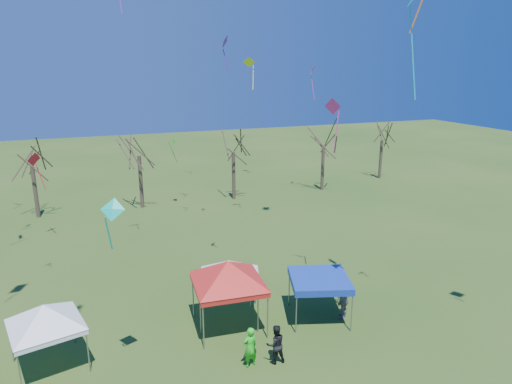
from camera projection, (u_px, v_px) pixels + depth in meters
ground at (275, 363)px, 19.18m from camera, size 140.00×140.00×0.00m
tree_1 at (29, 148)px, 36.15m from camera, size 3.42×3.42×7.54m
tree_2 at (138, 136)px, 38.65m from camera, size 3.71×3.71×8.18m
tree_3 at (233, 134)px, 41.28m from camera, size 3.59×3.59×7.91m
tree_4 at (324, 130)px, 44.43m from camera, size 3.58×3.58×7.89m
tree_5 at (383, 127)px, 49.24m from camera, size 3.39×3.39×7.46m
tent_white_west at (44, 309)px, 18.23m from camera, size 3.66×3.66×3.32m
tent_white_mid at (229, 264)px, 21.89m from camera, size 3.83×3.83×3.55m
tent_red at (228, 266)px, 21.05m from camera, size 4.44×4.44×3.92m
tent_blue at (320, 280)px, 22.14m from camera, size 3.50×3.50×2.19m
person_dark at (276, 344)px, 19.04m from camera, size 0.86×0.68×1.71m
person_grey at (344, 300)px, 22.42m from camera, size 1.19×0.98×1.90m
person_green at (250, 347)px, 18.78m from camera, size 0.73×0.56×1.78m
kite_13 at (34, 160)px, 30.80m from camera, size 1.13×1.12×2.76m
kite_18 at (225, 43)px, 23.15m from camera, size 0.67×0.83×1.94m
kite_19 at (249, 63)px, 32.94m from camera, size 1.03×0.86×2.35m
kite_12 at (313, 69)px, 40.95m from camera, size 0.96×1.11×3.28m
kite_1 at (112, 210)px, 15.96m from camera, size 1.04×0.87×1.98m
kite_22 at (174, 142)px, 38.58m from camera, size 0.76×0.85×2.36m
kite_17 at (333, 107)px, 23.29m from camera, size 0.77×0.90×2.81m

